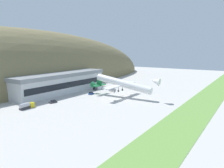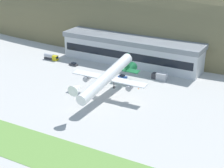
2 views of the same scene
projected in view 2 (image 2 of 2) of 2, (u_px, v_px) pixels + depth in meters
The scene contains 10 objects.
ground_plane at pixel (92, 97), 149.35m from camera, with size 434.76×434.76×0.00m, color #B7B5AF.
grass_strip_foreground at pixel (22, 144), 116.38m from camera, with size 391.29×16.82×0.08m, color #669342.
hill_backdrop at pixel (155, 41), 223.78m from camera, with size 355.46×76.20×89.16m, color olive.
terminal_building at pixel (132, 48), 184.99m from camera, with size 71.76×17.57×13.27m.
cargo_airplane at pixel (108, 77), 146.79m from camera, with size 32.46×47.05×11.01m.
service_car_0 at pixel (123, 77), 167.99m from camera, with size 3.91×1.90×1.51m.
service_car_1 at pixel (73, 64), 183.53m from camera, with size 4.61×2.27×1.47m.
fuel_truck at pixel (51, 57), 191.35m from camera, with size 7.80×2.44×3.03m.
box_truck at pixel (160, 76), 165.95m from camera, with size 7.19×3.03×3.13m.
traffic_cone_0 at pixel (139, 88), 156.64m from camera, with size 0.52×0.52×0.58m.
Camera 2 is at (73.51, -114.84, 61.68)m, focal length 60.00 mm.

